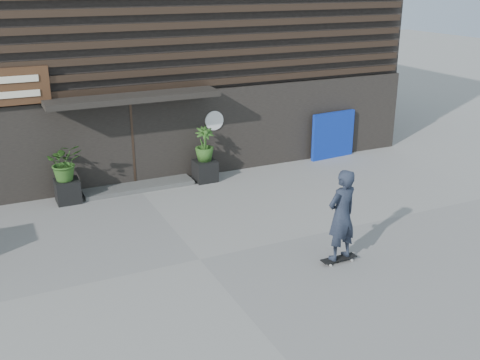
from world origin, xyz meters
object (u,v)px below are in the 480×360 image
planter_pot_right (205,171)px  blue_tarp (333,135)px  planter_pot_left (68,191)px  skateboarder (342,215)px

planter_pot_right → blue_tarp: 4.54m
planter_pot_left → blue_tarp: blue_tarp is taller
planter_pot_right → skateboarder: skateboarder is taller
planter_pot_left → planter_pot_right: (3.80, 0.00, 0.00)m
skateboarder → planter_pot_right: bearing=96.3°
blue_tarp → planter_pot_left: bearing=176.8°
blue_tarp → planter_pot_right: bearing=178.5°
planter_pot_left → skateboarder: (4.43, -5.72, 0.74)m
planter_pot_left → planter_pot_right: bearing=0.0°
planter_pot_right → skateboarder: (0.63, -5.72, 0.74)m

